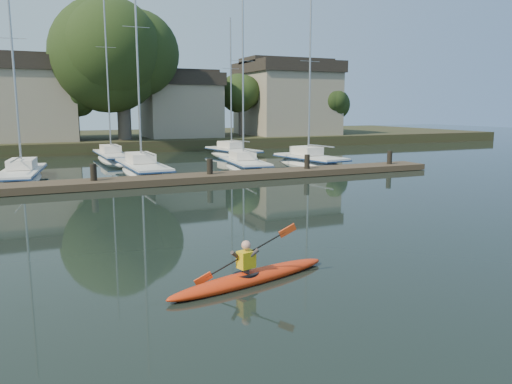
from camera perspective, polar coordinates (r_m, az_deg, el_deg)
name	(u,v)px	position (r m, az deg, el deg)	size (l,w,h in m)	color
ground	(273,258)	(13.26, 1.91, -7.60)	(160.00, 160.00, 0.00)	black
kayak	(250,275)	(11.49, -0.65, -9.48)	(4.38, 1.67, 1.40)	red
dock	(155,180)	(26.26, -11.50, 1.31)	(34.00, 2.00, 1.80)	#463628
sailboat_1	(22,183)	(30.15, -25.16, 0.91)	(3.00, 8.13, 12.99)	silver
sailboat_2	(143,176)	(30.92, -12.81, 1.78)	(2.26, 8.90, 14.67)	silver
sailboat_3	(244,171)	(32.43, -1.35, 2.39)	(2.66, 7.50, 11.85)	silver
sailboat_4	(310,168)	(34.75, 6.18, 2.78)	(3.19, 7.43, 12.22)	silver
sailboat_6	(112,162)	(39.43, -16.12, 3.32)	(2.09, 8.97, 14.20)	silver
sailboat_7	(233,158)	(41.31, -2.67, 3.94)	(3.16, 7.77, 12.17)	silver
shore	(111,114)	(52.18, -16.21, 8.52)	(90.00, 25.25, 12.75)	#2A341A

